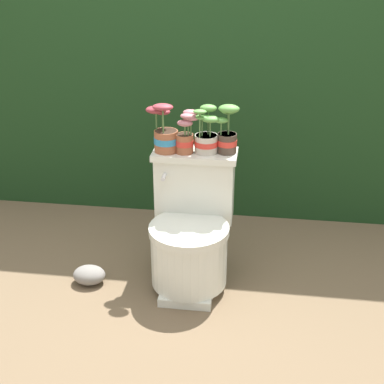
% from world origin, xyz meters
% --- Properties ---
extents(ground_plane, '(12.00, 12.00, 0.00)m').
position_xyz_m(ground_plane, '(0.00, 0.00, 0.00)').
color(ground_plane, brown).
extents(hedge_backdrop, '(3.22, 0.82, 1.75)m').
position_xyz_m(hedge_backdrop, '(0.00, 1.19, 0.88)').
color(hedge_backdrop, '#193819').
rests_on(hedge_backdrop, ground).
extents(toilet, '(0.41, 0.50, 0.64)m').
position_xyz_m(toilet, '(0.05, 0.04, 0.28)').
color(toilet, silver).
rests_on(toilet, ground).
extents(potted_plant_left, '(0.15, 0.14, 0.24)m').
position_xyz_m(potted_plant_left, '(-0.10, 0.16, 0.73)').
color(potted_plant_left, '#9E5638').
rests_on(potted_plant_left, toilet).
extents(potted_plant_midleft, '(0.11, 0.09, 0.21)m').
position_xyz_m(potted_plant_midleft, '(0.01, 0.16, 0.73)').
color(potted_plant_midleft, '#9E5638').
rests_on(potted_plant_midleft, toilet).
extents(potted_plant_middle, '(0.12, 0.12, 0.23)m').
position_xyz_m(potted_plant_middle, '(0.10, 0.17, 0.73)').
color(potted_plant_middle, beige).
rests_on(potted_plant_middle, toilet).
extents(potted_plant_midright, '(0.12, 0.11, 0.24)m').
position_xyz_m(potted_plant_midright, '(0.20, 0.19, 0.74)').
color(potted_plant_midright, '#47382D').
rests_on(potted_plant_midright, toilet).
extents(garden_stone, '(0.16, 0.13, 0.09)m').
position_xyz_m(garden_stone, '(-0.45, -0.05, 0.04)').
color(garden_stone, gray).
rests_on(garden_stone, ground).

